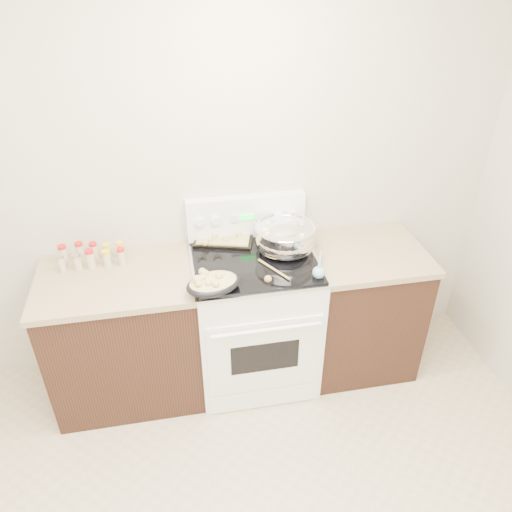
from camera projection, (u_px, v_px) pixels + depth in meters
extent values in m
cube|color=beige|center=(187.00, 178.00, 3.05)|extent=(4.00, 0.05, 2.70)
cube|color=black|center=(127.00, 338.00, 3.18)|extent=(0.90, 0.64, 0.88)
cube|color=brown|center=(116.00, 279.00, 2.93)|extent=(0.93, 0.67, 0.04)
cube|color=black|center=(359.00, 309.00, 3.43)|extent=(0.70, 0.64, 0.88)
cube|color=brown|center=(367.00, 252.00, 3.18)|extent=(0.73, 0.67, 0.04)
cube|color=white|center=(255.00, 320.00, 3.29)|extent=(0.76, 0.66, 0.92)
cube|color=white|center=(265.00, 357.00, 3.02)|extent=(0.70, 0.01, 0.55)
cube|color=black|center=(265.00, 357.00, 3.01)|extent=(0.42, 0.01, 0.22)
cylinder|color=white|center=(267.00, 330.00, 2.85)|extent=(0.65, 0.02, 0.02)
cube|color=white|center=(264.00, 399.00, 3.22)|extent=(0.70, 0.01, 0.14)
cube|color=silver|center=(254.00, 262.00, 3.04)|extent=(0.78, 0.68, 0.01)
cube|color=black|center=(254.00, 260.00, 3.03)|extent=(0.74, 0.64, 0.01)
cube|color=white|center=(246.00, 216.00, 3.20)|extent=(0.76, 0.07, 0.28)
cylinder|color=white|center=(200.00, 222.00, 3.10)|extent=(0.06, 0.02, 0.06)
cylinder|color=white|center=(216.00, 221.00, 3.12)|extent=(0.06, 0.02, 0.06)
cylinder|color=white|center=(278.00, 215.00, 3.18)|extent=(0.06, 0.02, 0.06)
cylinder|color=white|center=(293.00, 214.00, 3.20)|extent=(0.06, 0.02, 0.06)
cube|color=#19E533|center=(247.00, 218.00, 3.15)|extent=(0.09, 0.00, 0.04)
cube|color=silver|center=(235.00, 219.00, 3.14)|extent=(0.05, 0.00, 0.05)
cube|color=silver|center=(259.00, 216.00, 3.16)|extent=(0.05, 0.00, 0.05)
ellipsoid|color=silver|center=(285.00, 240.00, 3.08)|extent=(0.40, 0.40, 0.22)
cylinder|color=silver|center=(285.00, 249.00, 3.12)|extent=(0.20, 0.20, 0.01)
torus|color=silver|center=(285.00, 228.00, 3.03)|extent=(0.38, 0.38, 0.02)
cylinder|color=silver|center=(285.00, 237.00, 3.07)|extent=(0.35, 0.35, 0.12)
cylinder|color=brown|center=(285.00, 229.00, 3.04)|extent=(0.33, 0.33, 0.00)
cube|color=beige|center=(267.00, 234.00, 2.97)|extent=(0.04, 0.04, 0.02)
cube|color=beige|center=(302.00, 236.00, 2.96)|extent=(0.03, 0.03, 0.02)
cube|color=beige|center=(292.00, 227.00, 3.05)|extent=(0.04, 0.04, 0.03)
cube|color=beige|center=(300.00, 226.00, 3.06)|extent=(0.03, 0.03, 0.02)
cube|color=beige|center=(283.00, 230.00, 3.02)|extent=(0.03, 0.03, 0.02)
cube|color=beige|center=(273.00, 227.00, 3.05)|extent=(0.04, 0.04, 0.03)
cube|color=beige|center=(268.00, 224.00, 3.08)|extent=(0.04, 0.04, 0.03)
cube|color=beige|center=(285.00, 224.00, 3.08)|extent=(0.04, 0.04, 0.03)
cube|color=beige|center=(289.00, 231.00, 3.00)|extent=(0.03, 0.03, 0.02)
cube|color=beige|center=(265.00, 231.00, 3.01)|extent=(0.05, 0.05, 0.03)
cube|color=beige|center=(292.00, 225.00, 3.07)|extent=(0.03, 0.03, 0.03)
ellipsoid|color=black|center=(213.00, 284.00, 2.75)|extent=(0.35, 0.29, 0.08)
ellipsoid|color=tan|center=(213.00, 282.00, 2.74)|extent=(0.32, 0.26, 0.06)
sphere|color=tan|center=(219.00, 276.00, 2.73)|extent=(0.04, 0.04, 0.04)
sphere|color=tan|center=(208.00, 283.00, 2.68)|extent=(0.04, 0.04, 0.04)
sphere|color=tan|center=(203.00, 277.00, 2.72)|extent=(0.04, 0.04, 0.04)
sphere|color=tan|center=(202.00, 272.00, 2.77)|extent=(0.04, 0.04, 0.04)
sphere|color=tan|center=(216.00, 284.00, 2.68)|extent=(0.04, 0.04, 0.04)
sphere|color=tan|center=(205.00, 273.00, 2.76)|extent=(0.04, 0.04, 0.04)
sphere|color=tan|center=(199.00, 284.00, 2.68)|extent=(0.04, 0.04, 0.04)
sphere|color=tan|center=(198.00, 280.00, 2.71)|extent=(0.05, 0.05, 0.05)
cube|color=black|center=(224.00, 238.00, 3.22)|extent=(0.42, 0.35, 0.02)
cube|color=tan|center=(224.00, 237.00, 3.21)|extent=(0.38, 0.30, 0.02)
sphere|color=tan|center=(205.00, 243.00, 3.13)|extent=(0.04, 0.04, 0.04)
sphere|color=tan|center=(226.00, 239.00, 3.16)|extent=(0.04, 0.04, 0.04)
sphere|color=tan|center=(215.00, 231.00, 3.25)|extent=(0.05, 0.05, 0.05)
sphere|color=tan|center=(210.00, 240.00, 3.15)|extent=(0.03, 0.03, 0.03)
sphere|color=tan|center=(227.00, 233.00, 3.23)|extent=(0.04, 0.04, 0.04)
sphere|color=tan|center=(214.00, 237.00, 3.18)|extent=(0.03, 0.03, 0.03)
sphere|color=tan|center=(211.00, 233.00, 3.22)|extent=(0.04, 0.04, 0.04)
sphere|color=tan|center=(215.00, 235.00, 3.20)|extent=(0.04, 0.04, 0.04)
sphere|color=tan|center=(234.00, 237.00, 3.19)|extent=(0.04, 0.04, 0.04)
sphere|color=tan|center=(238.00, 234.00, 3.21)|extent=(0.04, 0.04, 0.04)
cylinder|color=tan|center=(274.00, 269.00, 2.93)|extent=(0.15, 0.24, 0.01)
sphere|color=tan|center=(268.00, 279.00, 2.84)|extent=(0.04, 0.04, 0.04)
sphere|color=#7BABB7|center=(319.00, 272.00, 2.86)|extent=(0.07, 0.07, 0.07)
cylinder|color=#7BABB7|center=(320.00, 259.00, 2.94)|extent=(0.10, 0.23, 0.07)
cylinder|color=#BFB28C|center=(64.00, 256.00, 3.00)|extent=(0.05, 0.05, 0.11)
cylinder|color=#B21414|center=(62.00, 247.00, 2.97)|extent=(0.05, 0.05, 0.02)
cylinder|color=#BFB28C|center=(81.00, 253.00, 3.03)|extent=(0.05, 0.05, 0.11)
cylinder|color=#B21414|center=(78.00, 244.00, 2.99)|extent=(0.05, 0.05, 0.02)
cylinder|color=#BFB28C|center=(94.00, 253.00, 3.04)|extent=(0.04, 0.04, 0.10)
cylinder|color=#B21414|center=(93.00, 244.00, 3.01)|extent=(0.05, 0.05, 0.02)
cylinder|color=#BFB28C|center=(107.00, 253.00, 3.05)|extent=(0.04, 0.04, 0.09)
cylinder|color=gold|center=(106.00, 245.00, 3.02)|extent=(0.05, 0.05, 0.02)
cylinder|color=#BFB28C|center=(121.00, 251.00, 3.06)|extent=(0.04, 0.04, 0.10)
cylinder|color=gold|center=(120.00, 243.00, 3.03)|extent=(0.04, 0.04, 0.02)
cylinder|color=#BFB28C|center=(62.00, 265.00, 2.94)|extent=(0.04, 0.04, 0.10)
cylinder|color=#B2B2B7|center=(60.00, 257.00, 2.91)|extent=(0.04, 0.04, 0.02)
cylinder|color=#BFB28C|center=(78.00, 263.00, 2.95)|extent=(0.05, 0.05, 0.09)
cylinder|color=#B2B2B7|center=(76.00, 255.00, 2.92)|extent=(0.05, 0.05, 0.02)
cylinder|color=#BFB28C|center=(91.00, 261.00, 2.96)|extent=(0.05, 0.05, 0.11)
cylinder|color=#B21414|center=(89.00, 252.00, 2.92)|extent=(0.05, 0.05, 0.02)
cylinder|color=#BFB28C|center=(107.00, 260.00, 2.99)|extent=(0.05, 0.05, 0.09)
cylinder|color=gold|center=(106.00, 252.00, 2.96)|extent=(0.05, 0.05, 0.02)
cylinder|color=#BFB28C|center=(122.00, 258.00, 2.99)|extent=(0.04, 0.04, 0.10)
cylinder|color=#B21414|center=(120.00, 250.00, 2.96)|extent=(0.04, 0.04, 0.02)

